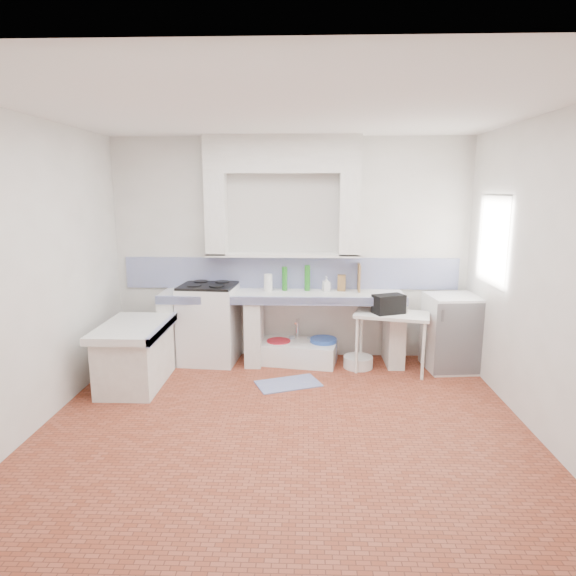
{
  "coord_description": "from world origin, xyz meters",
  "views": [
    {
      "loc": [
        0.19,
        -4.28,
        2.15
      ],
      "look_at": [
        0.0,
        1.0,
        1.1
      ],
      "focal_mm": 30.82,
      "sensor_mm": 36.0,
      "label": 1
    }
  ],
  "objects_px": {
    "sink": "(297,353)",
    "fridge": "(452,332)",
    "side_table": "(391,342)",
    "stove": "(210,324)"
  },
  "relations": [
    {
      "from": "sink",
      "to": "fridge",
      "type": "distance_m",
      "value": 1.92
    },
    {
      "from": "sink",
      "to": "fridge",
      "type": "xyz_separation_m",
      "value": [
        1.88,
        -0.16,
        0.34
      ]
    },
    {
      "from": "side_table",
      "to": "fridge",
      "type": "bearing_deg",
      "value": 22.75
    },
    {
      "from": "stove",
      "to": "sink",
      "type": "relative_size",
      "value": 0.98
    },
    {
      "from": "side_table",
      "to": "fridge",
      "type": "distance_m",
      "value": 0.76
    },
    {
      "from": "stove",
      "to": "side_table",
      "type": "height_order",
      "value": "stove"
    },
    {
      "from": "stove",
      "to": "fridge",
      "type": "relative_size",
      "value": 1.06
    },
    {
      "from": "sink",
      "to": "side_table",
      "type": "bearing_deg",
      "value": -3.45
    },
    {
      "from": "sink",
      "to": "stove",
      "type": "bearing_deg",
      "value": -170.98
    },
    {
      "from": "stove",
      "to": "side_table",
      "type": "relative_size",
      "value": 1.12
    }
  ]
}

